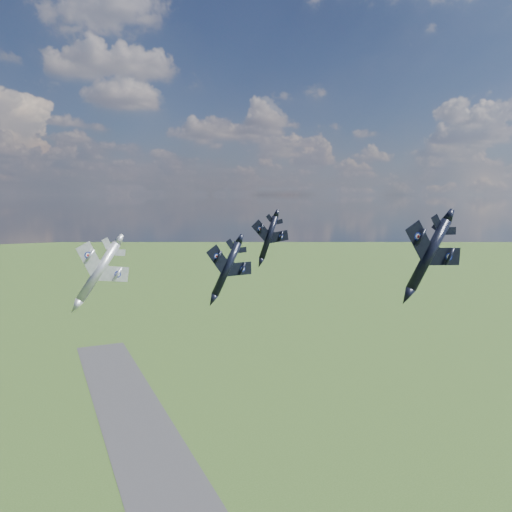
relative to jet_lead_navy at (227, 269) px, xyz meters
name	(u,v)px	position (x,y,z in m)	size (l,w,h in m)	color
jet_lead_navy	(227,269)	(0.00, 0.00, 0.00)	(9.61, 13.40, 2.77)	black
jet_right_navy	(429,255)	(24.81, -20.87, 3.46)	(11.71, 16.32, 3.38)	black
jet_high_navy	(269,237)	(20.77, 26.87, 2.53)	(10.32, 14.39, 2.98)	black
jet_left_silver	(98,272)	(-20.92, 0.26, 0.79)	(10.13, 14.13, 2.92)	#90949A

